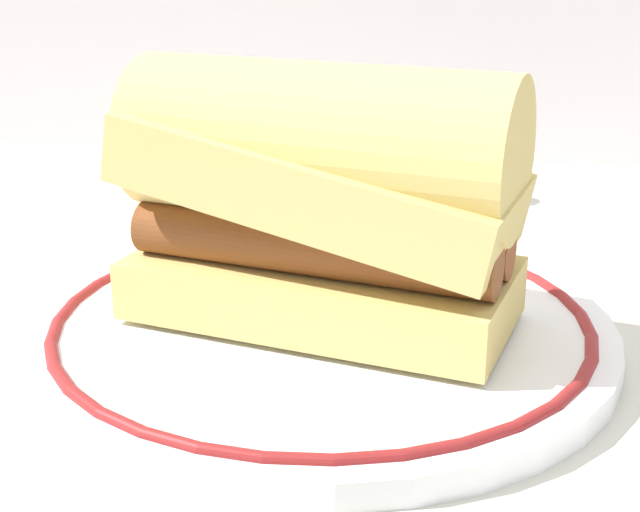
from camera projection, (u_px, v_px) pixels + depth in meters
name	position (u px, v px, depth m)	size (l,w,h in m)	color
ground_plane	(369.00, 346.00, 0.44)	(1.50, 1.50, 0.00)	beige
plate	(320.00, 332.00, 0.43)	(0.27, 0.27, 0.01)	white
sausage_sandwich	(320.00, 194.00, 0.41)	(0.19, 0.12, 0.12)	#D4BB67
salt_shaker	(425.00, 148.00, 0.65)	(0.03, 0.03, 0.08)	white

